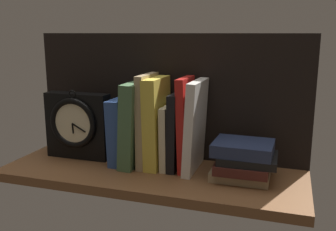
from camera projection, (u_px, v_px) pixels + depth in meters
The scene contains 12 objects.
ground_plane at pixel (151, 175), 104.37cm from camera, with size 83.02×29.20×2.50cm, color brown.
back_panel at pixel (167, 96), 113.14cm from camera, with size 83.02×1.20×37.01cm, color black.
book_blue_modern at pixel (123, 130), 109.86cm from camera, with size 4.10×13.86×18.89cm, color #2D4C8E.
book_green_romantic at pixel (136, 123), 108.03cm from camera, with size 3.98×16.91×23.69cm, color #476B44.
book_tan_shortstories at pixel (147, 120), 106.78cm from camera, with size 2.10×13.50×25.98cm, color tan.
book_yellow_seinlanguage at pixel (158, 123), 105.89cm from camera, with size 3.81×13.98×25.11cm, color gold.
book_cream_twain at pixel (169, 136), 105.75cm from camera, with size 1.87×12.33×17.60cm, color beige.
book_black_skeptic at pixel (177, 131), 104.64cm from camera, with size 2.33×12.86×21.21cm, color black.
book_red_requiem at pixel (186, 124), 103.40cm from camera, with size 2.22×12.33×25.47cm, color red.
book_white_catcher at pixel (195, 126), 102.69cm from camera, with size 2.40×16.19×24.77cm, color silver.
framed_clock at pixel (77, 125), 113.06cm from camera, with size 19.70×6.18×21.02cm.
book_stack_side at pixel (243, 160), 97.27cm from camera, with size 16.56×13.32×9.94cm.
Camera 1 is at (34.80, -92.18, 37.16)cm, focal length 40.49 mm.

